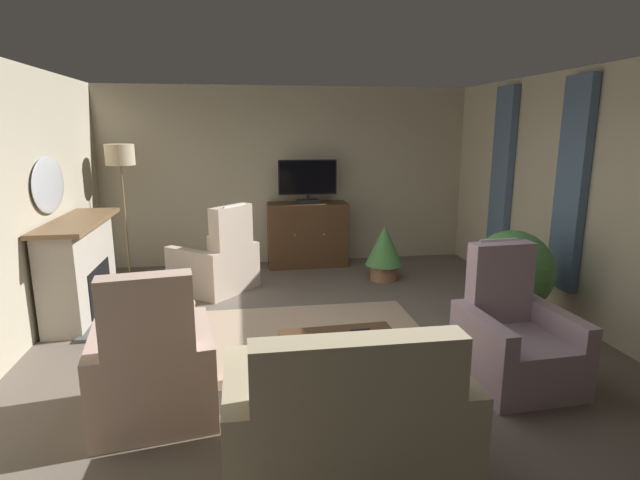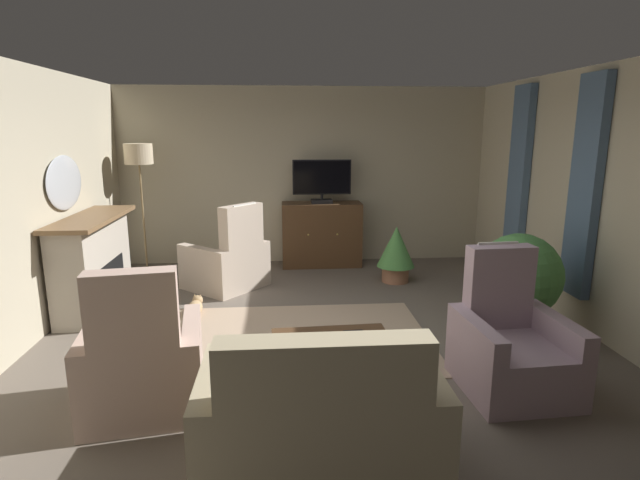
% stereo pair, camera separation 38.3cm
% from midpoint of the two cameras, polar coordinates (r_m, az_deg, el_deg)
% --- Properties ---
extents(ground_plane, '(6.35, 7.19, 0.04)m').
position_cam_midpoint_polar(ground_plane, '(5.20, -2.04, -11.97)').
color(ground_plane, '#665B51').
extents(wall_back, '(6.35, 0.10, 2.77)m').
position_cam_midpoint_polar(wall_back, '(8.09, -4.99, 7.23)').
color(wall_back, '#B2A88E').
rests_on(wall_back, ground_plane).
extents(wall_right_with_window, '(0.10, 7.19, 2.77)m').
position_cam_midpoint_polar(wall_right_with_window, '(5.89, 27.47, 3.84)').
color(wall_right_with_window, '#BBB095').
rests_on(wall_right_with_window, ground_plane).
extents(curtain_panel_near, '(0.10, 0.44, 2.33)m').
position_cam_midpoint_polar(curtain_panel_near, '(6.06, 25.05, 5.61)').
color(curtain_panel_near, slate).
extents(curtain_panel_far, '(0.10, 0.44, 2.33)m').
position_cam_midpoint_polar(curtain_panel_far, '(7.35, 18.58, 7.16)').
color(curtain_panel_far, slate).
extents(rug_central, '(2.80, 1.92, 0.01)m').
position_cam_midpoint_polar(rug_central, '(5.30, -5.09, -11.18)').
color(rug_central, tan).
rests_on(rug_central, ground_plane).
extents(fireplace, '(0.88, 1.75, 1.13)m').
position_cam_midpoint_polar(fireplace, '(6.50, -26.97, -3.07)').
color(fireplace, '#4C4C51').
rests_on(fireplace, ground_plane).
extents(wall_mirror_oval, '(0.06, 0.96, 0.63)m').
position_cam_midpoint_polar(wall_mirror_oval, '(6.41, -29.97, 5.44)').
color(wall_mirror_oval, '#B2B7BF').
extents(tv_cabinet, '(1.24, 0.50, 1.00)m').
position_cam_midpoint_polar(tv_cabinet, '(7.91, -2.83, 0.47)').
color(tv_cabinet, '#352315').
rests_on(tv_cabinet, ground_plane).
extents(television, '(0.89, 0.20, 0.67)m').
position_cam_midpoint_polar(television, '(7.72, -2.85, 6.78)').
color(television, black).
rests_on(television, tv_cabinet).
extents(coffee_table, '(1.02, 0.57, 0.41)m').
position_cam_midpoint_polar(coffee_table, '(4.34, -0.30, -11.58)').
color(coffee_table, '#4C331E').
rests_on(coffee_table, ground_plane).
extents(tv_remote, '(0.17, 0.06, 0.02)m').
position_cam_midpoint_polar(tv_remote, '(4.41, 2.12, -10.34)').
color(tv_remote, black).
rests_on(tv_remote, coffee_table).
extents(sofa_floral, '(1.49, 0.93, 1.04)m').
position_cam_midpoint_polar(sofa_floral, '(3.32, -0.54, -20.18)').
color(sofa_floral, tan).
rests_on(sofa_floral, ground_plane).
extents(armchair_beside_cabinet, '(0.88, 0.92, 1.17)m').
position_cam_midpoint_polar(armchair_beside_cabinet, '(4.63, 18.97, -10.87)').
color(armchair_beside_cabinet, '#AD93A3').
rests_on(armchair_beside_cabinet, ground_plane).
extents(armchair_facing_sofa, '(0.99, 1.00, 1.20)m').
position_cam_midpoint_polar(armchair_facing_sofa, '(4.12, -21.04, -13.89)').
color(armchair_facing_sofa, '#BC9E8E').
rests_on(armchair_facing_sofa, ground_plane).
extents(armchair_angled_to_table, '(1.25, 1.25, 1.19)m').
position_cam_midpoint_polar(armchair_angled_to_table, '(6.90, -13.17, -2.74)').
color(armchair_angled_to_table, '#C6B29E').
rests_on(armchair_angled_to_table, ground_plane).
extents(potted_plant_leafy_by_curtain, '(0.87, 0.87, 1.08)m').
position_cam_midpoint_polar(potted_plant_leafy_by_curtain, '(5.68, 19.13, -3.66)').
color(potted_plant_leafy_by_curtain, '#99664C').
rests_on(potted_plant_leafy_by_curtain, ground_plane).
extents(potted_plant_on_hearth_side, '(0.53, 0.53, 0.80)m').
position_cam_midpoint_polar(potted_plant_on_hearth_side, '(7.17, 5.79, -1.12)').
color(potted_plant_on_hearth_side, '#99664C').
rests_on(potted_plant_on_hearth_side, ground_plane).
extents(cat, '(0.17, 0.66, 0.19)m').
position_cam_midpoint_polar(cat, '(6.06, -16.47, -7.73)').
color(cat, tan).
rests_on(cat, ground_plane).
extents(floor_lamp, '(0.40, 0.40, 1.92)m').
position_cam_midpoint_polar(floor_lamp, '(7.81, -23.02, 7.72)').
color(floor_lamp, '#4C4233').
rests_on(floor_lamp, ground_plane).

